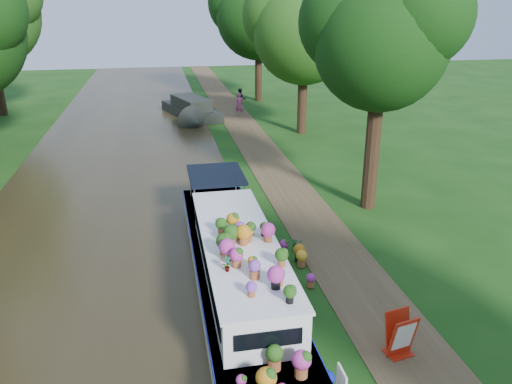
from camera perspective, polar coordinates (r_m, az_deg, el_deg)
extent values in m
plane|color=#143D0F|center=(16.54, 4.45, -6.60)|extent=(100.00, 100.00, 0.00)
cube|color=black|center=(16.14, -16.79, -8.21)|extent=(10.00, 100.00, 0.02)
cube|color=#4D3C24|center=(16.86, 8.41, -6.14)|extent=(2.20, 100.00, 0.03)
cube|color=white|center=(14.37, -2.37, -9.30)|extent=(2.20, 12.00, 0.75)
cube|color=navy|center=(14.22, -2.39, -8.20)|extent=(2.24, 12.04, 0.12)
cube|color=white|center=(13.24, -1.89, -7.65)|extent=(1.80, 7.00, 1.05)
cube|color=white|center=(12.99, -1.92, -5.50)|extent=(1.90, 7.10, 0.06)
cube|color=black|center=(13.36, 1.99, -7.01)|extent=(0.03, 6.40, 0.38)
cube|color=black|center=(13.11, -5.85, -7.70)|extent=(0.03, 6.40, 0.38)
cube|color=black|center=(17.63, -4.60, 1.99)|extent=(1.90, 2.40, 0.10)
cube|color=white|center=(9.96, 9.76, -20.63)|extent=(0.04, 0.45, 0.55)
imported|color=#1D4813|center=(11.43, -3.36, -8.21)|extent=(0.23, 0.18, 0.39)
imported|color=#1D4813|center=(12.93, -1.25, -4.56)|extent=(0.25, 0.25, 0.37)
cylinder|color=black|center=(19.56, 13.12, 4.52)|extent=(0.56, 0.56, 4.55)
sphere|color=black|center=(18.87, 14.13, 16.10)|extent=(4.80, 4.80, 4.80)
sphere|color=black|center=(18.60, 18.20, 18.63)|extent=(3.60, 3.60, 3.60)
sphere|color=black|center=(19.27, 10.86, 18.59)|extent=(3.84, 3.84, 3.84)
cylinder|color=black|center=(30.86, 5.30, 10.23)|extent=(0.56, 0.56, 3.85)
sphere|color=#1D4813|center=(30.37, 5.56, 17.71)|extent=(6.00, 6.00, 6.00)
sphere|color=#1D4813|center=(29.84, 8.51, 19.84)|extent=(4.50, 4.50, 4.50)
sphere|color=#1D4813|center=(31.07, 3.08, 19.51)|extent=(4.80, 4.80, 4.80)
cylinder|color=black|center=(41.27, 0.28, 13.27)|extent=(0.56, 0.56, 4.20)
sphere|color=black|center=(40.91, 0.30, 19.41)|extent=(6.60, 6.60, 6.60)
sphere|color=black|center=(41.82, -1.70, 20.79)|extent=(5.28, 5.28, 5.28)
cube|color=black|center=(36.06, -7.44, 9.15)|extent=(4.00, 6.81, 0.65)
cube|color=black|center=(35.40, -7.43, 10.09)|extent=(2.73, 4.11, 0.76)
cube|color=#B8200D|center=(12.55, 15.92, -17.21)|extent=(0.66, 0.58, 0.03)
cube|color=#B8200D|center=(12.16, 16.44, -15.66)|extent=(0.69, 0.39, 1.04)
cube|color=#B8200D|center=(12.33, 15.90, -15.00)|extent=(0.69, 0.39, 1.04)
cube|color=white|center=(12.10, 16.55, -15.57)|extent=(0.53, 0.27, 0.72)
imported|color=#DF5CAF|center=(35.87, -1.89, 10.02)|extent=(0.64, 0.49, 1.58)
imported|color=black|center=(37.42, -1.77, 10.51)|extent=(0.81, 0.64, 1.62)
imported|color=#1F6928|center=(16.44, 4.65, -5.96)|extent=(0.39, 0.34, 0.42)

